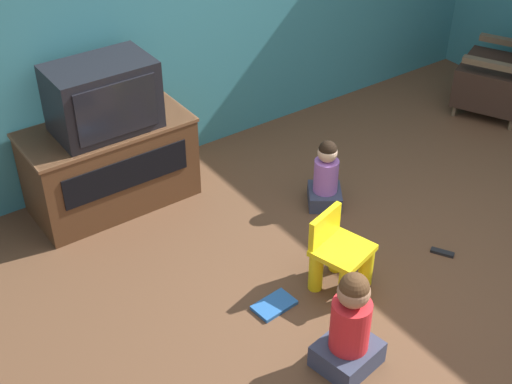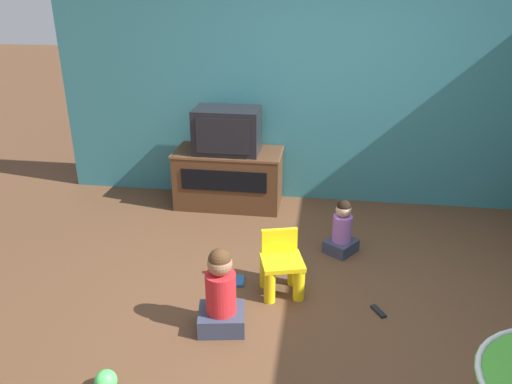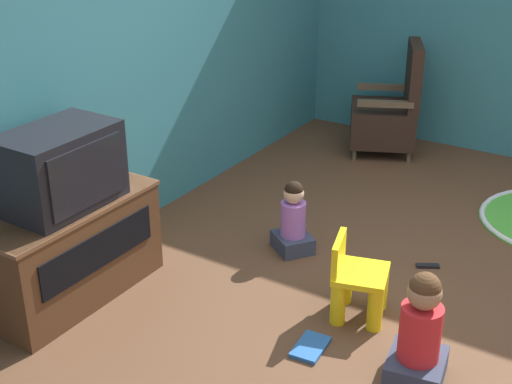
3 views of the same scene
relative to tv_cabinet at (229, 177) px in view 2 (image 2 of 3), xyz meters
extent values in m
plane|color=brown|center=(1.09, -1.79, -0.32)|extent=(30.00, 30.00, 0.00)
cube|color=teal|center=(0.97, 0.35, 1.07)|extent=(5.77, 0.12, 2.79)
cube|color=#4C2D19|center=(0.00, 0.00, -0.01)|extent=(1.11, 0.54, 0.61)
cube|color=brown|center=(0.00, 0.00, 0.28)|extent=(1.13, 0.55, 0.02)
cube|color=black|center=(0.00, -0.27, 0.06)|extent=(0.89, 0.01, 0.22)
cube|color=black|center=(0.00, -0.03, 0.53)|extent=(0.67, 0.42, 0.46)
cube|color=black|center=(0.00, -0.24, 0.53)|extent=(0.55, 0.02, 0.36)
cylinder|color=yellow|center=(0.65, -1.73, -0.17)|extent=(0.09, 0.09, 0.29)
cylinder|color=yellow|center=(0.87, -1.67, -0.17)|extent=(0.09, 0.09, 0.29)
cylinder|color=yellow|center=(0.59, -1.53, -0.17)|extent=(0.09, 0.09, 0.29)
cylinder|color=yellow|center=(0.81, -1.46, -0.17)|extent=(0.09, 0.09, 0.29)
cube|color=yellow|center=(0.73, -1.60, -0.04)|extent=(0.39, 0.38, 0.04)
cube|color=yellow|center=(0.70, -1.47, 0.07)|extent=(0.28, 0.11, 0.19)
cube|color=#33384C|center=(1.20, -0.88, -0.26)|extent=(0.34, 0.34, 0.11)
cylinder|color=#A566BF|center=(1.20, -0.88, -0.08)|extent=(0.17, 0.17, 0.24)
sphere|color=#D8AD8C|center=(1.20, -0.88, 0.10)|extent=(0.14, 0.14, 0.14)
sphere|color=black|center=(1.20, -0.88, 0.13)|extent=(0.13, 0.13, 0.13)
cube|color=#33384C|center=(0.36, -2.09, -0.25)|extent=(0.37, 0.33, 0.14)
cylinder|color=red|center=(0.36, -2.09, -0.03)|extent=(0.21, 0.21, 0.30)
sphere|color=#9E7051|center=(0.36, -2.09, 0.21)|extent=(0.17, 0.17, 0.17)
sphere|color=#472D19|center=(0.36, -2.09, 0.24)|extent=(0.16, 0.16, 0.16)
sphere|color=#4CCC59|center=(-0.21, -2.77, -0.25)|extent=(0.14, 0.14, 0.14)
cube|color=#235699|center=(0.29, -1.51, -0.31)|extent=(0.26, 0.18, 0.02)
cube|color=black|center=(1.47, -1.75, -0.31)|extent=(0.11, 0.15, 0.02)
camera|label=1|loc=(-1.55, -3.94, 2.67)|focal=50.00mm
camera|label=2|loc=(1.01, -4.91, 1.96)|focal=35.00mm
camera|label=3|loc=(-2.55, -2.96, 2.09)|focal=50.00mm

